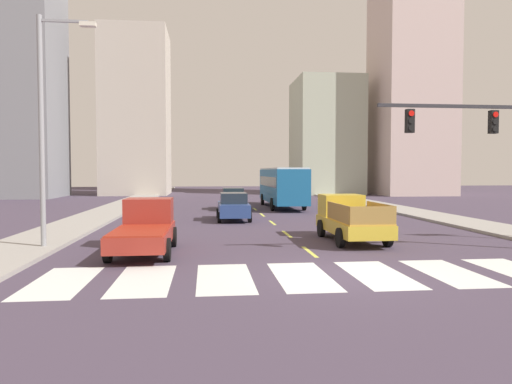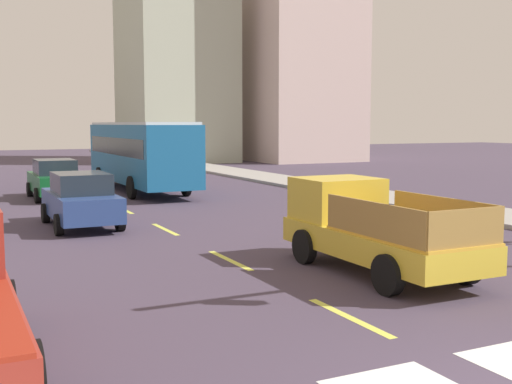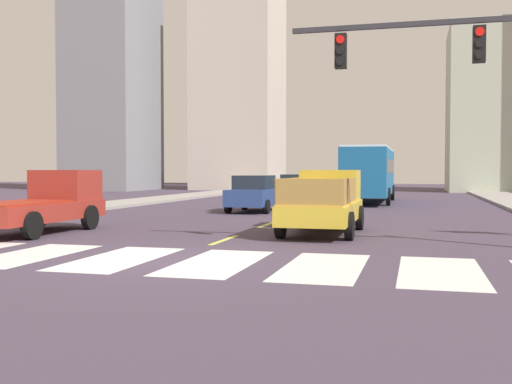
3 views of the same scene
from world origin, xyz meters
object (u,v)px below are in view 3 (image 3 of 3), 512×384
object	(u,v)px
pickup_stakebed	(325,203)
pickup_dark	(45,203)
sedan_near_left	(255,193)
city_bus	(370,171)
sedan_near_right	(297,189)

from	to	relation	value
pickup_stakebed	pickup_dark	bearing A→B (deg)	-168.60
pickup_stakebed	sedan_near_left	xyz separation A→B (m)	(-4.63, 8.81, -0.08)
city_bus	sedan_near_left	bearing A→B (deg)	-113.56
pickup_dark	city_bus	bearing A→B (deg)	67.20
city_bus	sedan_near_right	world-z (taller)	city_bus
sedan_near_right	sedan_near_left	bearing A→B (deg)	-91.13
pickup_stakebed	sedan_near_left	distance (m)	9.95
pickup_stakebed	sedan_near_right	xyz separation A→B (m)	(-4.19, 17.08, -0.08)
pickup_stakebed	sedan_near_right	size ratio (longest dim) A/B	1.18
pickup_stakebed	sedan_near_right	world-z (taller)	pickup_stakebed
sedan_near_left	sedan_near_right	world-z (taller)	same
pickup_stakebed	city_bus	size ratio (longest dim) A/B	0.48
pickup_stakebed	city_bus	xyz separation A→B (m)	(0.02, 18.50, 1.02)
city_bus	sedan_near_right	distance (m)	4.58
city_bus	sedan_near_left	distance (m)	10.80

